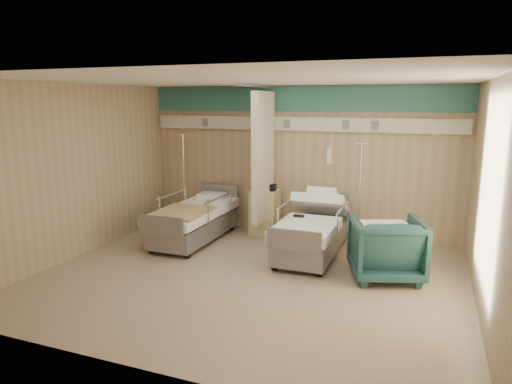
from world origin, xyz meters
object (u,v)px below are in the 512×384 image
visitor_armchair (386,248)px  iv_stand_right (358,224)px  bed_right (312,237)px  iv_stand_left (185,209)px  bedside_cabinet (265,212)px  bed_left (194,224)px

visitor_armchair → iv_stand_right: 1.57m
bed_right → iv_stand_left: 2.89m
bedside_cabinet → visitor_armchair: bearing=-31.9°
iv_stand_left → visitor_armchair: bearing=-17.8°
bedside_cabinet → iv_stand_right: size_ratio=0.47×
visitor_armchair → bedside_cabinet: bearing=-50.3°
iv_stand_right → iv_stand_left: bearing=-177.6°
bedside_cabinet → visitor_armchair: (2.38, -1.48, 0.02)m
iv_stand_right → iv_stand_left: size_ratio=0.95×
iv_stand_left → iv_stand_right: bearing=2.4°
bedside_cabinet → iv_stand_right: 1.77m
bed_left → visitor_armchair: (3.43, -0.58, 0.13)m
bedside_cabinet → iv_stand_left: bearing=-173.6°
iv_stand_right → bed_left: bearing=-163.0°
iv_stand_left → bedside_cabinet: bearing=6.4°
bed_left → iv_stand_right: 2.95m
visitor_armchair → iv_stand_left: 4.23m
bed_left → iv_stand_right: iv_stand_right is taller
bed_right → iv_stand_left: size_ratio=1.14×
bedside_cabinet → visitor_armchair: visitor_armchair is taller
visitor_armchair → iv_stand_left: size_ratio=0.52×
bed_right → bed_left: (-2.20, 0.00, 0.00)m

